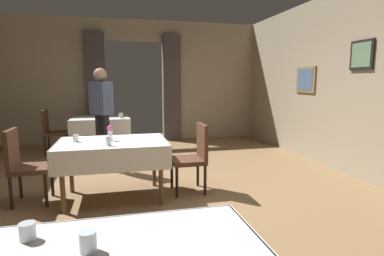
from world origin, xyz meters
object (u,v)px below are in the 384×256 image
object	(u,v)px
chair_mid_right	(194,154)
flower_vase_mid	(110,132)
dining_table_far	(101,122)
chair_far_left	(52,130)
glass_near_b	(88,242)
dining_table_mid	(113,149)
glass_near_d	(27,231)
glass_mid_b	(109,141)
glass_far_b	(121,115)
glass_mid_c	(76,138)
person_waiter_by_doorway	(102,110)
chair_mid_left	(23,163)
flower_vase_far	(101,112)

from	to	relation	value
chair_mid_right	flower_vase_mid	bearing A→B (deg)	178.48
dining_table_far	flower_vase_mid	bearing A→B (deg)	-84.96
chair_far_left	glass_near_b	bearing A→B (deg)	-77.97
dining_table_mid	chair_mid_right	world-z (taller)	chair_mid_right
glass_near_d	flower_vase_mid	world-z (taller)	flower_vase_mid
dining_table_far	glass_near_b	world-z (taller)	glass_near_b
glass_near_d	flower_vase_mid	bearing A→B (deg)	82.25
chair_far_left	glass_mid_b	world-z (taller)	chair_far_left
dining_table_far	glass_far_b	distance (m)	0.51
glass_mid_b	glass_mid_c	bearing A→B (deg)	139.43
chair_far_left	glass_near_d	size ratio (longest dim) A/B	11.14
glass_mid_b	flower_vase_mid	bearing A→B (deg)	87.46
flower_vase_mid	glass_mid_b	bearing A→B (deg)	-92.54
glass_far_b	person_waiter_by_doorway	world-z (taller)	person_waiter_by_doorway
glass_near_b	glass_mid_c	xyz separation A→B (m)	(-0.37, 2.71, -0.00)
glass_near_b	glass_far_b	size ratio (longest dim) A/B	0.86
chair_mid_left	glass_far_b	world-z (taller)	chair_mid_left
chair_mid_left	flower_vase_far	distance (m)	3.09
glass_mid_b	glass_far_b	size ratio (longest dim) A/B	1.00
dining_table_mid	chair_far_left	xyz separation A→B (m)	(-1.25, 2.86, -0.14)
dining_table_mid	glass_mid_b	distance (m)	0.33
chair_mid_right	glass_near_d	distance (m)	2.88
chair_mid_right	glass_near_b	world-z (taller)	chair_mid_right
chair_mid_left	glass_near_b	bearing A→B (deg)	-70.12
glass_near_b	glass_far_b	bearing A→B (deg)	87.49
chair_mid_left	glass_near_d	distance (m)	2.66
glass_near_d	glass_mid_b	distance (m)	2.21
dining_table_far	dining_table_mid	bearing A→B (deg)	-84.53
chair_far_left	glass_far_b	world-z (taller)	chair_far_left
glass_near_b	flower_vase_far	bearing A→B (deg)	91.87
dining_table_far	chair_mid_left	distance (m)	2.83
glass_near_b	flower_vase_far	world-z (taller)	flower_vase_far
glass_near_b	glass_near_d	world-z (taller)	glass_near_b
chair_mid_left	person_waiter_by_doorway	size ratio (longest dim) A/B	0.54
chair_mid_right	chair_mid_left	bearing A→B (deg)	178.06
flower_vase_mid	person_waiter_by_doorway	xyz separation A→B (m)	(-0.15, 1.39, 0.17)
chair_mid_right	person_waiter_by_doorway	distance (m)	1.95
chair_far_left	glass_far_b	size ratio (longest dim) A/B	8.53
glass_mid_b	person_waiter_by_doorway	xyz separation A→B (m)	(-0.14, 1.72, 0.22)
glass_near_b	flower_vase_mid	size ratio (longest dim) A/B	0.47
flower_vase_far	glass_far_b	xyz separation A→B (m)	(0.41, -0.48, -0.04)
person_waiter_by_doorway	glass_near_d	bearing A→B (deg)	-92.75
dining_table_far	glass_mid_b	xyz separation A→B (m)	(0.23, -3.08, 0.16)
chair_far_left	glass_mid_c	size ratio (longest dim) A/B	10.04
dining_table_mid	chair_mid_right	bearing A→B (deg)	0.43
dining_table_mid	glass_near_d	size ratio (longest dim) A/B	16.30
chair_far_left	glass_near_d	xyz separation A→B (m)	(0.89, -5.33, 0.28)
dining_table_mid	person_waiter_by_doorway	size ratio (longest dim) A/B	0.79
person_waiter_by_doorway	chair_far_left	bearing A→B (deg)	126.83
person_waiter_by_doorway	chair_mid_left	bearing A→B (deg)	-123.36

